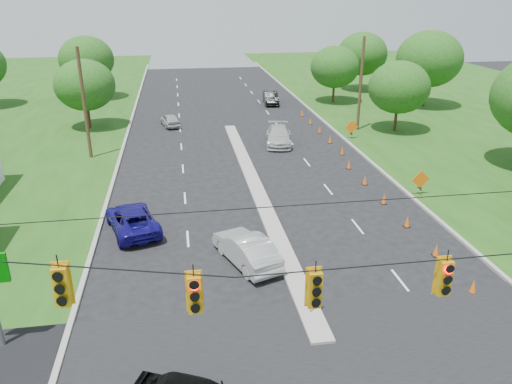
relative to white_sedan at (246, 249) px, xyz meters
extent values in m
cube|color=gray|center=(-8.01, 19.10, -0.79)|extent=(0.25, 110.00, 0.16)
cube|color=gray|center=(12.19, 19.10, -0.79)|extent=(0.25, 110.00, 0.16)
cube|color=gray|center=(2.09, 10.10, -0.79)|extent=(1.00, 34.00, 0.18)
cylinder|color=gray|center=(2.09, -4.90, 0.11)|extent=(0.06, 0.06, 1.80)
cube|color=white|center=(2.09, -4.90, 0.91)|extent=(0.55, 0.04, 0.70)
cylinder|color=black|center=(2.09, -11.90, 6.21)|extent=(24.00, 0.04, 0.04)
cube|color=#F1AD10|center=(-5.91, -11.90, 5.96)|extent=(0.34, 0.24, 1.00)
cube|color=#F1AD10|center=(-2.91, -11.90, 5.43)|extent=(0.34, 0.24, 1.00)
cube|color=#F1AD10|center=(0.09, -11.90, 5.26)|extent=(0.34, 0.24, 1.00)
cube|color=#F1AD10|center=(3.59, -11.90, 5.26)|extent=(0.34, 0.24, 1.00)
cylinder|color=#422D1C|center=(-10.41, 19.10, 3.71)|extent=(0.28, 0.28, 9.00)
cylinder|color=#422D1C|center=(14.59, 24.10, 3.71)|extent=(0.28, 0.28, 9.00)
cone|color=#E45D12|center=(9.96, -4.40, -0.44)|extent=(0.32, 0.32, 0.70)
cone|color=#E45D12|center=(9.96, -0.90, -0.44)|extent=(0.32, 0.32, 0.70)
cone|color=#E45D12|center=(9.96, 2.60, -0.44)|extent=(0.32, 0.32, 0.70)
cone|color=#E45D12|center=(9.96, 6.10, -0.44)|extent=(0.32, 0.32, 0.70)
cone|color=#E45D12|center=(9.96, 9.60, -0.44)|extent=(0.32, 0.32, 0.70)
cone|color=#E45D12|center=(9.96, 13.10, -0.44)|extent=(0.32, 0.32, 0.70)
cone|color=#E45D12|center=(10.56, 16.60, -0.44)|extent=(0.32, 0.32, 0.70)
cone|color=#E45D12|center=(10.56, 20.10, -0.44)|extent=(0.32, 0.32, 0.70)
cone|color=#E45D12|center=(10.56, 23.60, -0.44)|extent=(0.32, 0.32, 0.70)
cone|color=#E45D12|center=(10.56, 27.10, -0.44)|extent=(0.32, 0.32, 0.70)
cone|color=#E45D12|center=(10.56, 30.60, -0.44)|extent=(0.32, 0.32, 0.70)
cube|color=black|center=(12.89, 7.10, -0.24)|extent=(0.06, 0.58, 0.26)
cube|color=black|center=(12.89, 7.10, -0.24)|extent=(0.06, 0.58, 0.26)
cube|color=orange|center=(12.89, 7.10, 0.36)|extent=(1.27, 0.05, 1.27)
cube|color=black|center=(12.89, 21.10, -0.24)|extent=(0.06, 0.58, 0.26)
cube|color=black|center=(12.89, 21.10, -0.24)|extent=(0.06, 0.58, 0.26)
cube|color=orange|center=(12.89, 21.10, 0.36)|extent=(1.27, 0.05, 1.27)
cylinder|color=black|center=(-11.91, 29.10, 0.47)|extent=(0.28, 0.28, 2.52)
ellipsoid|color=#194C14|center=(-11.91, 29.10, 3.55)|extent=(5.88, 5.88, 5.04)
cylinder|color=black|center=(-13.91, 44.10, 0.65)|extent=(0.28, 0.28, 2.88)
ellipsoid|color=#194C14|center=(-13.91, 44.10, 4.17)|extent=(6.72, 6.72, 5.76)
cylinder|color=black|center=(18.09, 23.10, 0.47)|extent=(0.28, 0.28, 2.52)
ellipsoid|color=#194C14|center=(18.09, 23.10, 3.55)|extent=(5.88, 5.88, 5.04)
cylinder|color=black|center=(26.09, 33.10, 0.83)|extent=(0.28, 0.28, 3.24)
ellipsoid|color=#194C14|center=(26.09, 33.10, 4.79)|extent=(7.56, 7.56, 6.48)
cylinder|color=black|center=(22.09, 44.10, 0.65)|extent=(0.28, 0.28, 2.88)
ellipsoid|color=#194C14|center=(22.09, 44.10, 4.17)|extent=(6.72, 6.72, 5.76)
cylinder|color=black|center=(16.09, 37.10, 0.47)|extent=(0.28, 0.28, 2.52)
ellipsoid|color=#194C14|center=(16.09, 37.10, 3.55)|extent=(5.88, 5.88, 5.04)
imported|color=#B4B4B3|center=(0.00, 0.00, 0.00)|extent=(3.25, 5.09, 1.58)
imported|color=navy|center=(-6.01, 4.66, -0.07)|extent=(3.78, 5.68, 1.45)
imported|color=#B7B7B7|center=(5.85, 20.57, -0.01)|extent=(3.08, 5.69, 1.56)
imported|color=#ABABAC|center=(-3.87, 28.62, -0.16)|extent=(2.33, 3.98, 1.27)
imported|color=black|center=(8.29, 37.57, -0.03)|extent=(1.99, 4.76, 1.53)
camera|label=1|loc=(-3.05, -22.22, 12.26)|focal=35.00mm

